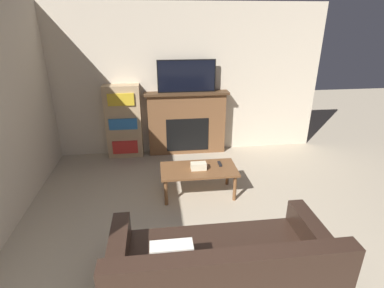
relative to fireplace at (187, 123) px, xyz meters
name	(u,v)px	position (x,y,z in m)	size (l,w,h in m)	color
wall_back	(176,82)	(-0.18, 0.14, 0.75)	(5.42, 0.06, 2.70)	beige
fireplace	(187,123)	(0.00, 0.00, 0.00)	(1.55, 0.28, 1.19)	brown
tv	(187,76)	(0.00, -0.02, 0.88)	(1.04, 0.03, 0.58)	black
couch	(220,273)	(-0.05, -3.34, -0.32)	(1.98, 0.97, 0.83)	black
coffee_table	(199,172)	(0.01, -1.55, -0.23)	(1.10, 0.57, 0.42)	brown
tissue_box	(199,166)	(0.00, -1.57, -0.12)	(0.22, 0.12, 0.10)	beige
remote_control	(220,164)	(0.33, -1.46, -0.16)	(0.04, 0.15, 0.02)	black
bookshelf	(124,122)	(-1.17, -0.02, 0.08)	(0.64, 0.29, 1.35)	tan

